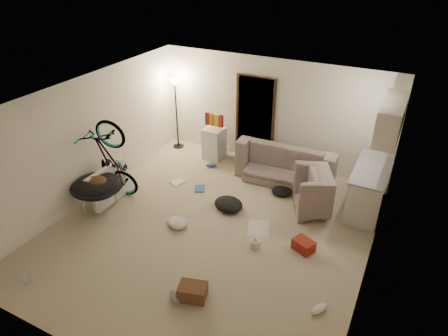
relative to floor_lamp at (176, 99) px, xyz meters
The scene contains 38 objects.
floor 3.81m from the floor_lamp, 47.83° to the right, with size 5.50×6.00×0.02m, color #B8A78D.
ceiling 3.77m from the floor_lamp, 47.83° to the right, with size 5.50×6.00×0.02m, color white.
wall_back 2.43m from the floor_lamp, ahead, with size 5.50×0.02×2.50m, color white.
wall_front 6.15m from the floor_lamp, 67.02° to the right, with size 5.50×0.02×2.50m, color white.
wall_left 2.67m from the floor_lamp, 97.74° to the right, with size 0.02×6.00×2.50m, color white.
wall_right 5.80m from the floor_lamp, 27.18° to the right, with size 0.02×6.00×2.50m, color white.
doorway 2.05m from the floor_lamp, ahead, with size 0.85×0.10×2.04m, color black.
door_trim 2.04m from the floor_lamp, ahead, with size 0.97×0.04×2.10m, color #382413.
floor_lamp is the anchor object (origin of this frame).
kitchen_counter 4.95m from the floor_lamp, ahead, with size 0.60×1.50×0.88m, color beige.
counter_top 4.89m from the floor_lamp, ahead, with size 0.64×1.54×0.04m, color gray.
kitchen_uppers 5.04m from the floor_lamp, ahead, with size 0.38×1.40×0.65m, color beige.
sofa 3.18m from the floor_lamp, ahead, with size 2.18×0.85×0.64m, color #394038.
armchair 4.42m from the floor_lamp, 14.53° to the right, with size 0.98×0.86×0.64m, color #394038.
bicycle 2.70m from the floor_lamp, 87.77° to the right, with size 0.64×1.84×0.97m, color black.
book_asset 5.38m from the floor_lamp, 85.10° to the right, with size 0.15×0.21×0.02m, color maroon.
mini_fridge 1.45m from the floor_lamp, ahead, with size 0.45×0.45×0.77m, color white.
snack_box_0 1.00m from the floor_lamp, ahead, with size 0.10×0.07×0.30m, color maroon.
snack_box_1 1.11m from the floor_lamp, ahead, with size 0.10×0.07×0.30m, color #BA6C17.
snack_box_2 1.23m from the floor_lamp, ahead, with size 0.10×0.07×0.30m, color gold.
snack_box_3 1.34m from the floor_lamp, ahead, with size 0.10×0.07×0.30m, color maroon.
saucer_chair 3.17m from the floor_lamp, 88.12° to the right, with size 1.01×1.01×0.72m.
hoodie 3.15m from the floor_lamp, 87.21° to the right, with size 0.48×0.40×0.22m, color #493119.
sofa_drape 2.22m from the floor_lamp, ahead, with size 0.56×0.46×0.28m, color black.
tv_box 2.84m from the floor_lamp, 87.86° to the right, with size 0.13×1.10×0.73m, color silver.
drink_case_a 5.28m from the floor_lamp, 55.05° to the right, with size 0.41×0.30×0.24m, color brown.
drink_case_b 4.92m from the floor_lamp, 30.63° to the right, with size 0.35×0.26×0.20m, color maroon.
juicer 4.50m from the floor_lamp, 39.63° to the right, with size 0.17×0.17×0.25m.
newspaper 4.11m from the floor_lamp, 35.06° to the right, with size 0.39×0.51×0.01m, color silver.
book_blue 2.53m from the floor_lamp, 45.26° to the right, with size 0.21×0.28×0.03m, color #2F58AB.
book_white 2.22m from the floor_lamp, 58.21° to the right, with size 0.22×0.29×0.03m, color silver.
shoe_0 1.89m from the floor_lamp, 24.09° to the right, with size 0.26×0.11×0.10m, color #2F58AB.
shoe_1 2.57m from the floor_lamp, ahead, with size 0.24×0.10×0.09m, color slate.
shoe_3 5.30m from the floor_lamp, 58.01° to the right, with size 0.29×0.12×0.11m, color slate.
shoe_4 6.06m from the floor_lamp, 37.56° to the right, with size 0.29×0.12×0.11m, color white.
clothes_lump_a 3.29m from the floor_lamp, 38.39° to the right, with size 0.61×0.52×0.20m, color black.
clothes_lump_b 3.53m from the floor_lamp, 15.86° to the right, with size 0.45×0.39×0.14m, color black.
clothes_lump_c 3.57m from the floor_lamp, 57.75° to the right, with size 0.41×0.35×0.13m, color silver.
Camera 1 is at (2.89, -5.15, 4.65)m, focal length 32.00 mm.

